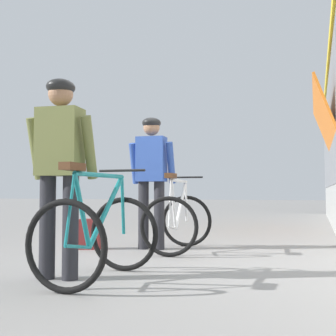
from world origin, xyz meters
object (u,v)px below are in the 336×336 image
at_px(bicycle_far_teal, 98,234).
at_px(backpack_on_platform, 90,234).
at_px(cyclist_near_in_blue, 151,170).
at_px(bicycle_near_white, 178,220).
at_px(cyclist_far_in_olive, 60,158).

xyz_separation_m(bicycle_far_teal, backpack_on_platform, (-1.09, 1.88, -0.20)).
distance_m(cyclist_near_in_blue, bicycle_far_teal, 2.24).
relative_size(cyclist_near_in_blue, backpack_on_platform, 4.40).
distance_m(cyclist_near_in_blue, backpack_on_platform, 1.18).
relative_size(bicycle_near_white, backpack_on_platform, 2.80).
relative_size(cyclist_far_in_olive, bicycle_far_teal, 1.63).
relative_size(bicycle_far_teal, backpack_on_platform, 2.71).
bearing_deg(bicycle_near_white, bicycle_far_teal, -92.62).
height_order(bicycle_near_white, backpack_on_platform, bicycle_near_white).
height_order(cyclist_near_in_blue, cyclist_far_in_olive, same).
bearing_deg(cyclist_near_in_blue, cyclist_far_in_olive, -91.31).
distance_m(bicycle_near_white, bicycle_far_teal, 2.03).
bearing_deg(cyclist_far_in_olive, bicycle_near_white, 77.55).
distance_m(cyclist_far_in_olive, backpack_on_platform, 2.22).
xyz_separation_m(cyclist_near_in_blue, bicycle_far_teal, (0.31, -2.12, -0.65)).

